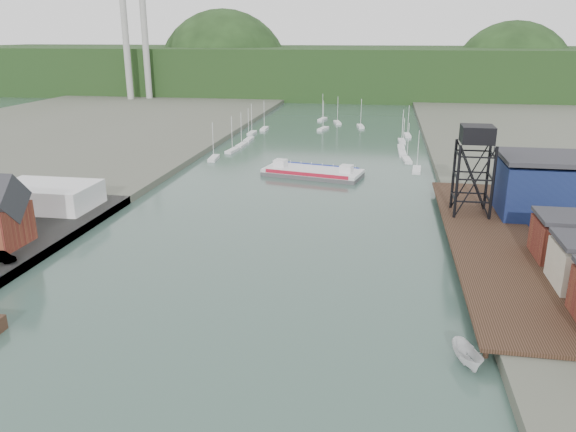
% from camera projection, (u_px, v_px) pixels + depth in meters
% --- Properties ---
extents(ground, '(600.00, 600.00, 0.00)m').
position_uv_depth(ground, '(173.00, 394.00, 54.47)').
color(ground, '#2D463E').
rests_on(ground, ground).
extents(east_pier, '(14.00, 70.00, 2.45)m').
position_uv_depth(east_pier, '(493.00, 239.00, 90.09)').
color(east_pier, black).
rests_on(east_pier, ground).
extents(white_shed, '(18.00, 12.00, 4.50)m').
position_uv_depth(white_shed, '(47.00, 196.00, 107.24)').
color(white_shed, silver).
rests_on(white_shed, west_quay).
extents(lift_tower, '(6.50, 6.50, 16.00)m').
position_uv_depth(lift_tower, '(477.00, 140.00, 98.34)').
color(lift_tower, black).
rests_on(lift_tower, east_pier).
extents(blue_shed, '(20.50, 14.50, 11.30)m').
position_uv_depth(blue_shed, '(557.00, 188.00, 100.45)').
color(blue_shed, '#0E163E').
rests_on(blue_shed, east_land).
extents(marina_sailboats, '(57.71, 92.65, 0.90)m').
position_uv_depth(marina_sailboats, '(326.00, 139.00, 184.12)').
color(marina_sailboats, silver).
rests_on(marina_sailboats, ground).
extents(smokestacks, '(11.20, 8.20, 60.00)m').
position_uv_depth(smokestacks, '(136.00, 41.00, 280.20)').
color(smokestacks, '#9F9F9A').
rests_on(smokestacks, ground).
extents(distant_hills, '(500.00, 120.00, 80.00)m').
position_uv_depth(distant_hills, '(348.00, 74.00, 334.34)').
color(distant_hills, black).
rests_on(distant_hills, ground).
extents(chain_ferry, '(25.32, 14.36, 3.43)m').
position_uv_depth(chain_ferry, '(313.00, 172.00, 137.91)').
color(chain_ferry, '#49484B').
rests_on(chain_ferry, ground).
extents(motorboat, '(3.69, 6.04, 2.19)m').
position_uv_depth(motorboat, '(467.00, 356.00, 58.92)').
color(motorboat, silver).
rests_on(motorboat, ground).
extents(car_west_b, '(4.40, 2.31, 1.38)m').
position_uv_depth(car_west_b, '(2.00, 257.00, 81.94)').
color(car_west_b, '#999999').
rests_on(car_west_b, west_quay).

